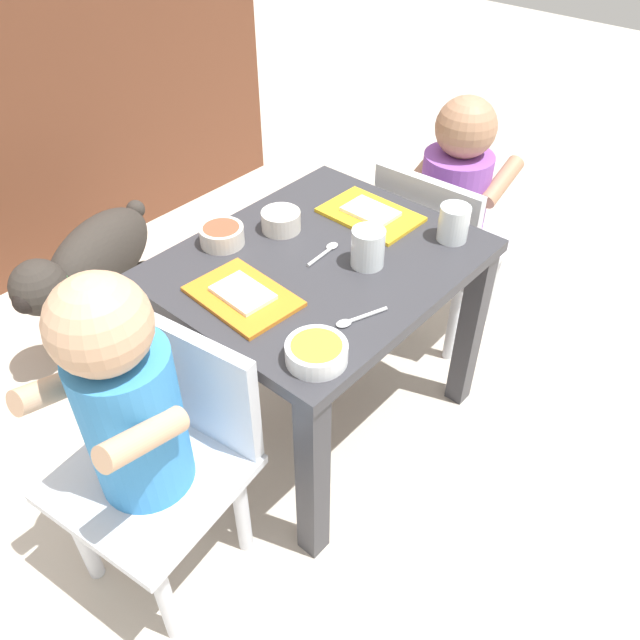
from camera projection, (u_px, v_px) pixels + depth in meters
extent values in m
plane|color=beige|center=(320.00, 413.00, 1.51)|extent=(7.00, 7.00, 0.00)
cube|color=brown|center=(0.00, 83.00, 1.78)|extent=(1.62, 0.39, 0.99)
cube|color=#333338|center=(320.00, 263.00, 1.23)|extent=(0.59, 0.49, 0.03)
cube|color=#333338|center=(313.00, 480.00, 1.11)|extent=(0.04, 0.04, 0.42)
cube|color=#333338|center=(470.00, 330.00, 1.42)|extent=(0.04, 0.04, 0.42)
cube|color=#333338|center=(160.00, 367.00, 1.33)|extent=(0.04, 0.04, 0.42)
cube|color=#333338|center=(325.00, 258.00, 1.63)|extent=(0.04, 0.04, 0.42)
cube|color=silver|center=(150.00, 478.00, 1.06)|extent=(0.32, 0.32, 0.02)
cube|color=silver|center=(193.00, 382.00, 1.07)|extent=(0.06, 0.27, 0.22)
cylinder|color=#388CD8|center=(134.00, 421.00, 0.97)|extent=(0.15, 0.15, 0.27)
sphere|color=tan|center=(99.00, 325.00, 0.83)|extent=(0.14, 0.14, 0.14)
cylinder|color=silver|center=(82.00, 537.00, 1.13)|extent=(0.03, 0.03, 0.25)
cylinder|color=silver|center=(165.00, 598.00, 1.04)|extent=(0.03, 0.03, 0.25)
cylinder|color=silver|center=(162.00, 460.00, 1.25)|extent=(0.03, 0.03, 0.25)
cylinder|color=silver|center=(241.00, 509.00, 1.17)|extent=(0.03, 0.03, 0.25)
cylinder|color=tan|center=(58.00, 387.00, 0.93)|extent=(0.15, 0.06, 0.09)
cylinder|color=tan|center=(143.00, 438.00, 0.86)|extent=(0.15, 0.06, 0.09)
cube|color=silver|center=(446.00, 243.00, 1.60)|extent=(0.29, 0.29, 0.02)
cube|color=silver|center=(424.00, 223.00, 1.45)|extent=(0.03, 0.27, 0.22)
cylinder|color=purple|center=(453.00, 199.00, 1.52)|extent=(0.16, 0.16, 0.23)
sphere|color=#A87A5B|center=(466.00, 127.00, 1.41)|extent=(0.14, 0.14, 0.14)
cylinder|color=silver|center=(492.00, 282.00, 1.70)|extent=(0.03, 0.03, 0.25)
cylinder|color=silver|center=(428.00, 255.00, 1.79)|extent=(0.03, 0.03, 0.25)
cylinder|color=silver|center=(454.00, 320.00, 1.58)|extent=(0.03, 0.03, 0.25)
cylinder|color=silver|center=(387.00, 289.00, 1.67)|extent=(0.03, 0.03, 0.25)
cylinder|color=#A87A5B|center=(502.00, 182.00, 1.47)|extent=(0.15, 0.05, 0.09)
cylinder|color=#A87A5B|center=(434.00, 159.00, 1.55)|extent=(0.15, 0.05, 0.09)
ellipsoid|color=#332D28|center=(100.00, 256.00, 1.62)|extent=(0.40, 0.27, 0.19)
sphere|color=#332D28|center=(39.00, 287.00, 1.44)|extent=(0.13, 0.13, 0.13)
sphere|color=black|center=(26.00, 301.00, 1.41)|extent=(0.06, 0.06, 0.06)
torus|color=green|center=(52.00, 283.00, 1.47)|extent=(0.07, 0.11, 0.11)
sphere|color=#332D28|center=(136.00, 209.00, 1.72)|extent=(0.05, 0.05, 0.05)
cylinder|color=#332D28|center=(75.00, 321.00, 1.66)|extent=(0.04, 0.04, 0.14)
cylinder|color=#332D28|center=(104.00, 329.00, 1.63)|extent=(0.04, 0.04, 0.14)
cylinder|color=#332D28|center=(120.00, 278.00, 1.80)|extent=(0.04, 0.04, 0.14)
cylinder|color=#332D28|center=(148.00, 285.00, 1.78)|extent=(0.04, 0.04, 0.14)
cube|color=orange|center=(243.00, 296.00, 1.12)|extent=(0.14, 0.20, 0.01)
cube|color=white|center=(243.00, 293.00, 1.12)|extent=(0.08, 0.11, 0.01)
cube|color=gold|center=(370.00, 215.00, 1.33)|extent=(0.14, 0.20, 0.01)
cube|color=white|center=(371.00, 211.00, 1.33)|extent=(0.07, 0.11, 0.01)
cylinder|color=white|center=(368.00, 248.00, 1.18)|extent=(0.06, 0.06, 0.07)
cylinder|color=silver|center=(368.00, 254.00, 1.19)|extent=(0.05, 0.05, 0.05)
cylinder|color=white|center=(454.00, 223.00, 1.24)|extent=(0.06, 0.06, 0.07)
cylinder|color=silver|center=(453.00, 230.00, 1.26)|extent=(0.05, 0.05, 0.04)
cylinder|color=silver|center=(281.00, 221.00, 1.28)|extent=(0.08, 0.08, 0.04)
cylinder|color=#D84C33|center=(281.00, 213.00, 1.27)|extent=(0.06, 0.06, 0.01)
cylinder|color=white|center=(317.00, 353.00, 0.99)|extent=(0.10, 0.10, 0.03)
cylinder|color=gold|center=(316.00, 347.00, 0.99)|extent=(0.08, 0.08, 0.01)
cylinder|color=silver|center=(222.00, 235.00, 1.24)|extent=(0.09, 0.09, 0.04)
cylinder|color=#D84C33|center=(221.00, 229.00, 1.23)|extent=(0.07, 0.07, 0.01)
cylinder|color=silver|center=(317.00, 257.00, 1.22)|extent=(0.08, 0.01, 0.01)
ellipsoid|color=silver|center=(332.00, 246.00, 1.24)|extent=(0.03, 0.02, 0.01)
cylinder|color=silver|center=(368.00, 315.00, 1.08)|extent=(0.07, 0.03, 0.01)
ellipsoid|color=silver|center=(344.00, 323.00, 1.07)|extent=(0.03, 0.03, 0.01)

